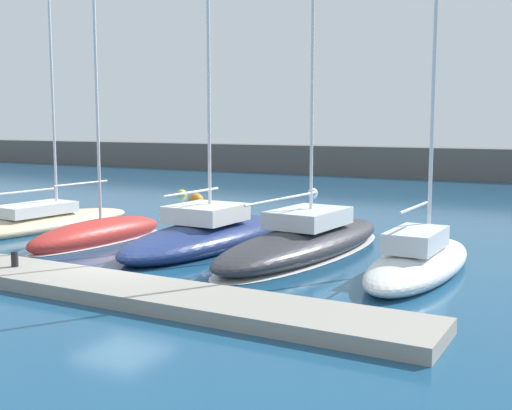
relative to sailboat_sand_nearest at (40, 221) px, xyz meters
The scene contains 12 objects.
ground_plane 9.64m from the sailboat_sand_nearest, 29.09° to the right, with size 120.00×120.00×0.00m, color navy.
dock_pier 10.74m from the sailboat_sand_nearest, 38.36° to the right, with size 19.90×2.15×0.35m, color gray.
breakwater_seawall 35.23m from the sailboat_sand_nearest, 76.17° to the left, with size 108.00×3.12×2.47m, color #5B5651.
sailboat_sand_nearest is the anchor object (origin of this frame).
sailboat_red_second 4.51m from the sailboat_sand_nearest, 15.28° to the right, with size 1.98×6.62×13.41m.
sailboat_navy_third 8.37m from the sailboat_sand_nearest, ahead, with size 3.23×9.11×19.74m.
sailboat_charcoal_fourth 12.06m from the sailboat_sand_nearest, ahead, with size 3.51×10.48×18.72m.
sailboat_white_fifth 16.23m from the sailboat_sand_nearest, ahead, with size 2.36×7.53×14.14m.
mooring_buoy_yellow 13.72m from the sailboat_sand_nearest, 99.50° to the left, with size 0.68×0.68×0.68m, color yellow.
mooring_buoy_white 18.98m from the sailboat_sand_nearest, 76.47° to the left, with size 0.65×0.65×0.65m, color white.
mooring_buoy_orange 11.46m from the sailboat_sand_nearest, 88.96° to the left, with size 0.88×0.88×0.88m, color orange.
dock_bollard 9.12m from the sailboat_sand_nearest, 46.97° to the right, with size 0.20×0.20×0.44m, color black.
Camera 1 is at (12.59, -14.52, 4.44)m, focal length 45.31 mm.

